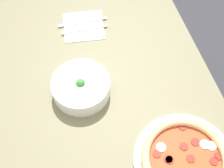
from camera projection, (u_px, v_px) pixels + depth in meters
name	position (u px, v px, depth m)	size (l,w,h in m)	color
dining_table	(109.00, 126.00, 1.14)	(1.28, 0.80, 0.75)	#706B4C
pizza	(185.00, 159.00, 0.94)	(0.31, 0.31, 0.04)	white
bowl	(81.00, 86.00, 1.06)	(0.20, 0.20, 0.08)	white
napkin	(83.00, 26.00, 1.25)	(0.18, 0.18, 0.00)	white
fork	(85.00, 30.00, 1.24)	(0.02, 0.18, 0.00)	silver
knife	(84.00, 22.00, 1.26)	(0.02, 0.20, 0.01)	silver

